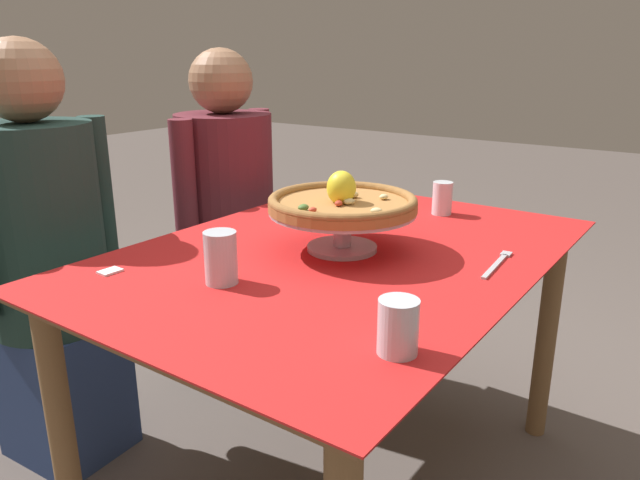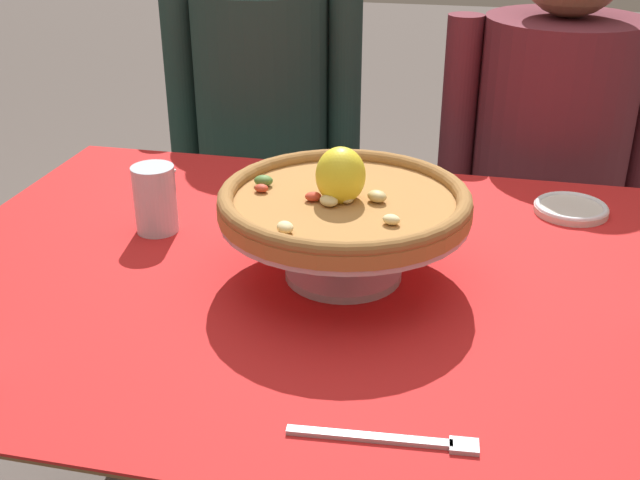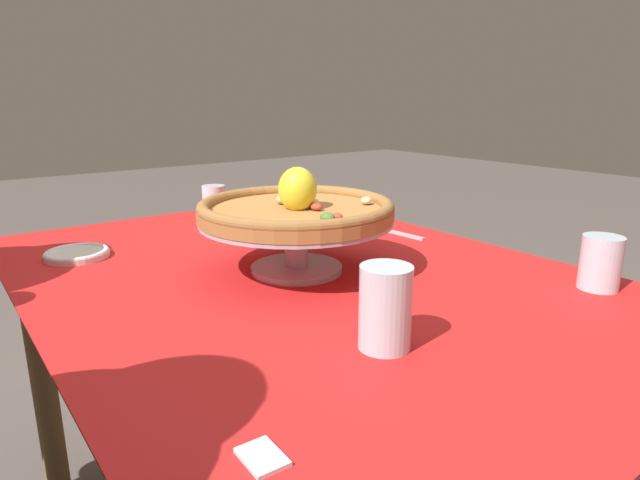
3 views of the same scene
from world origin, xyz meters
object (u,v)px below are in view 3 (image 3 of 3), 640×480
(pizza_stand, at_px, (298,234))
(water_glass_side_left, at_px, (385,311))
(side_plate, at_px, (77,254))
(dinner_fork, at_px, (386,230))
(water_glass_side_right, at_px, (214,207))
(sugar_packet, at_px, (262,457))
(pizza, at_px, (298,208))
(water_glass_front_left, at_px, (600,266))

(pizza_stand, distance_m, water_glass_side_left, 0.36)
(side_plate, xyz_separation_m, dinner_fork, (-0.23, -0.68, -0.01))
(side_plate, distance_m, dinner_fork, 0.72)
(water_glass_side_right, bearing_deg, sugar_packet, 156.24)
(pizza, distance_m, sugar_packet, 0.58)
(water_glass_side_right, height_order, water_glass_side_left, water_glass_side_left)
(water_glass_side_right, relative_size, water_glass_front_left, 1.06)
(water_glass_side_right, bearing_deg, pizza_stand, 173.51)
(water_glass_side_right, xyz_separation_m, water_glass_front_left, (-0.88, -0.32, -0.00))
(pizza, bearing_deg, pizza_stand, -17.80)
(dinner_fork, bearing_deg, water_glass_front_left, -178.53)
(water_glass_side_left, bearing_deg, dinner_fork, -44.08)
(water_glass_side_right, bearing_deg, side_plate, 107.18)
(dinner_fork, bearing_deg, sugar_packet, 128.80)
(pizza, bearing_deg, water_glass_front_left, -137.29)
(water_glass_side_left, height_order, sugar_packet, water_glass_side_left)
(pizza_stand, xyz_separation_m, pizza, (-0.00, 0.00, 0.05))
(pizza_stand, distance_m, side_plate, 0.49)
(water_glass_front_left, height_order, dinner_fork, water_glass_front_left)
(sugar_packet, bearing_deg, water_glass_front_left, -86.73)
(pizza, height_order, side_plate, pizza)
(side_plate, relative_size, dinner_fork, 0.62)
(water_glass_front_left, relative_size, side_plate, 0.73)
(pizza, height_order, water_glass_side_right, pizza)
(water_glass_front_left, relative_size, dinner_fork, 0.45)
(water_glass_side_right, height_order, side_plate, water_glass_side_right)
(pizza, distance_m, water_glass_side_left, 0.36)
(water_glass_side_left, xyz_separation_m, dinner_fork, (0.47, -0.45, -0.05))
(pizza_stand, distance_m, water_glass_side_right, 0.48)
(water_glass_side_left, bearing_deg, water_glass_side_right, -10.32)
(water_glass_side_right, bearing_deg, water_glass_front_left, -160.12)
(pizza_stand, bearing_deg, water_glass_front_left, -137.34)
(pizza, relative_size, sugar_packet, 7.47)
(pizza_stand, distance_m, pizza, 0.05)
(pizza_stand, xyz_separation_m, water_glass_side_left, (-0.34, 0.09, -0.02))
(pizza, bearing_deg, side_plate, 42.31)
(sugar_packet, bearing_deg, pizza_stand, -38.28)
(pizza, relative_size, side_plate, 2.84)
(water_glass_side_right, bearing_deg, water_glass_side_left, 169.68)
(water_glass_side_right, distance_m, water_glass_side_left, 0.83)
(pizza, relative_size, dinner_fork, 1.76)
(water_glass_side_right, height_order, sugar_packet, water_glass_side_right)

